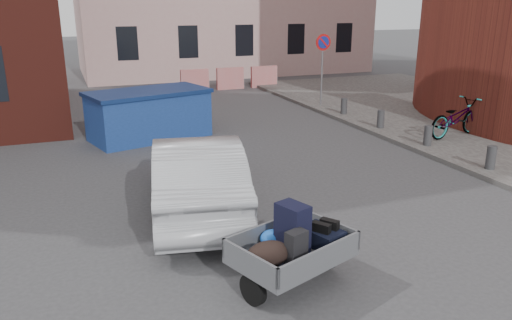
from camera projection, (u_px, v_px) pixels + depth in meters
name	position (u px, v px, depth m)	size (l,w,h in m)	color
ground	(275.00, 235.00, 8.60)	(120.00, 120.00, 0.00)	#38383A
no_parking_sign	(323.00, 55.00, 18.51)	(0.60, 0.09, 2.65)	gray
bollards	(428.00, 135.00, 13.58)	(0.22, 9.02, 0.55)	#3A3A3D
barriers	(230.00, 78.00, 23.24)	(4.70, 0.18, 1.00)	red
trailer	(292.00, 246.00, 6.90)	(1.88, 1.98, 1.20)	black
dumpster	(149.00, 114.00, 14.65)	(3.75, 2.59, 1.43)	navy
silver_car	(197.00, 174.00, 9.42)	(1.57, 4.50, 1.48)	#B1B3B8
bicycle	(456.00, 118.00, 14.41)	(0.73, 2.10, 1.10)	black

